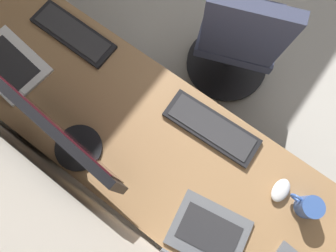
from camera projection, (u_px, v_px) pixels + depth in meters
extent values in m
cube|color=beige|center=(69.00, 252.00, 0.67)|extent=(4.71, 0.10, 2.60)
cube|color=#936D47|center=(161.00, 149.00, 1.32)|extent=(2.19, 0.62, 0.03)
cylinder|color=silver|center=(51.00, 29.00, 1.88)|extent=(0.05, 0.05, 0.70)
cube|color=#936D47|center=(88.00, 114.00, 1.75)|extent=(0.40, 0.50, 0.69)
cube|color=silver|center=(116.00, 80.00, 1.80)|extent=(0.37, 0.01, 0.61)
cylinder|color=black|center=(79.00, 148.00, 1.30)|extent=(0.20, 0.20, 0.01)
cylinder|color=black|center=(75.00, 145.00, 1.25)|extent=(0.04, 0.04, 0.10)
cube|color=black|center=(58.00, 134.00, 1.06)|extent=(0.58, 0.07, 0.29)
cube|color=#330F14|center=(61.00, 130.00, 1.06)|extent=(0.53, 0.04, 0.25)
cube|color=#595B60|center=(209.00, 232.00, 1.21)|extent=(0.33, 0.27, 0.01)
cube|color=#262628|center=(209.00, 232.00, 1.20)|extent=(0.25, 0.18, 0.00)
cube|color=white|center=(9.00, 65.00, 1.40)|extent=(0.36, 0.27, 0.01)
cube|color=#262628|center=(8.00, 64.00, 1.39)|extent=(0.28, 0.18, 0.00)
cube|color=black|center=(212.00, 128.00, 1.32)|extent=(0.43, 0.16, 0.02)
cube|color=#2D2D30|center=(212.00, 127.00, 1.31)|extent=(0.38, 0.13, 0.00)
cube|color=black|center=(73.00, 33.00, 1.44)|extent=(0.42, 0.14, 0.02)
cube|color=#2D2D30|center=(72.00, 32.00, 1.43)|extent=(0.38, 0.11, 0.00)
ellipsoid|color=silver|center=(281.00, 190.00, 1.24)|extent=(0.06, 0.10, 0.03)
cylinder|color=#335193|center=(309.00, 207.00, 1.20)|extent=(0.09, 0.09, 0.09)
torus|color=#335193|center=(297.00, 198.00, 1.20)|extent=(0.06, 0.01, 0.06)
cube|color=#383D56|center=(240.00, 30.00, 1.76)|extent=(0.56, 0.55, 0.07)
cube|color=#383D56|center=(244.00, 34.00, 1.43)|extent=(0.42, 0.26, 0.50)
cylinder|color=black|center=(232.00, 49.00, 1.97)|extent=(0.05, 0.05, 0.37)
cylinder|color=black|center=(226.00, 64.00, 2.16)|extent=(0.56, 0.56, 0.03)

